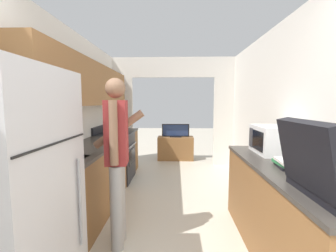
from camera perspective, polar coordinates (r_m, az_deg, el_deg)
The scene contains 14 objects.
wall_left at distance 3.12m, azimuth -25.01°, elevation 4.81°, with size 0.38×6.78×2.50m.
wall_right at distance 2.77m, azimuth 31.37°, elevation 0.37°, with size 0.06×6.78×2.50m.
wall_far_with_doorway at distance 5.22m, azimuth 1.27°, elevation 5.84°, with size 3.19×0.06×2.50m.
counter_left at distance 3.50m, azimuth -17.77°, elevation -11.37°, with size 0.62×3.22×0.90m.
counter_right at distance 2.48m, azimuth 27.93°, elevation -19.23°, with size 0.62×2.00×0.90m.
refrigerator at distance 1.86m, azimuth -35.85°, elevation -14.85°, with size 0.74×0.82×1.71m.
range_oven at distance 4.44m, azimuth -13.20°, elevation -7.48°, with size 0.66×0.78×1.04m.
person at distance 2.35m, azimuth -12.83°, elevation -7.73°, with size 0.55×0.39×1.72m.
suitcase at distance 1.72m, azimuth 36.07°, elevation -9.98°, with size 0.52×0.58×0.48m.
microwave at distance 2.83m, azimuth 25.15°, elevation -3.17°, with size 0.39×0.51×0.32m.
book_stack at distance 2.29m, azimuth 28.23°, elevation -8.46°, with size 0.22×0.31×0.08m.
tv_cabinet at distance 5.86m, azimuth 1.92°, elevation -5.62°, with size 0.91×0.42×0.59m.
television at distance 5.74m, azimuth 1.94°, elevation -1.20°, with size 0.69×0.16×0.34m.
knife at distance 4.84m, azimuth -12.21°, elevation -0.92°, with size 0.11×0.34×0.02m.
Camera 1 is at (0.06, -0.81, 1.48)m, focal length 24.00 mm.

